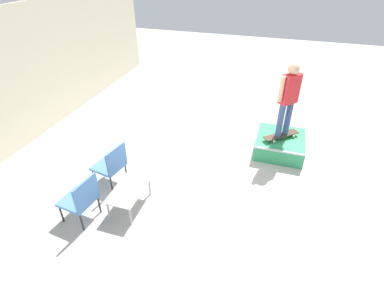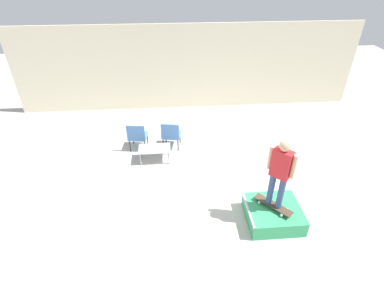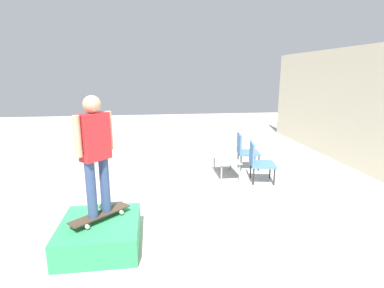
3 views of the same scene
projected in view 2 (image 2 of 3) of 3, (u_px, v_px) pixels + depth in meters
name	position (u px, v px, depth m)	size (l,w,h in m)	color
ground_plane	(201.00, 184.00, 7.62)	(24.00, 24.00, 0.00)	#B7B2A8
house_wall_back	(188.00, 68.00, 10.51)	(12.00, 0.06, 3.00)	beige
skate_ramp_box	(273.00, 214.00, 6.52)	(1.17, 1.05, 0.39)	#339E60
skateboard_on_ramp	(273.00, 205.00, 6.38)	(0.73, 0.78, 0.07)	#473828
person_skater	(280.00, 170.00, 5.86)	(0.44, 0.42, 1.62)	#384C7A
coffee_table	(154.00, 150.00, 8.29)	(0.88, 0.51, 0.40)	#9E9EA3
patio_chair_left	(137.00, 135.00, 8.68)	(0.58, 0.58, 0.89)	black
patio_chair_right	(171.00, 134.00, 8.75)	(0.61, 0.61, 0.89)	black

